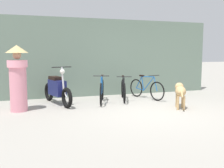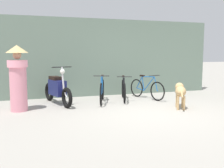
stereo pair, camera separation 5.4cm
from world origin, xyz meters
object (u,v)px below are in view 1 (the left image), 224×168
(stray_dog, at_px, (180,91))
(person_in_robes, at_px, (18,76))
(bicycle_2, at_px, (146,89))
(motorcycle, at_px, (57,89))
(bicycle_1, at_px, (123,90))
(bicycle_0, at_px, (102,91))

(stray_dog, relative_size, person_in_robes, 0.55)
(bicycle_2, height_order, motorcycle, motorcycle)
(motorcycle, xyz_separation_m, person_in_robes, (-1.06, -0.62, 0.48))
(motorcycle, bearing_deg, person_in_robes, -75.22)
(bicycle_1, xyz_separation_m, stray_dog, (1.01, -1.67, 0.14))
(bicycle_1, xyz_separation_m, bicycle_2, (0.80, -0.02, 0.01))
(bicycle_2, bearing_deg, stray_dog, -10.31)
(motorcycle, distance_m, person_in_robes, 1.32)
(stray_dog, distance_m, person_in_robes, 4.32)
(stray_dog, bearing_deg, bicycle_0, 77.67)
(bicycle_2, xyz_separation_m, person_in_robes, (-3.95, -0.62, 0.59))
(bicycle_1, bearing_deg, stray_dog, 49.26)
(bicycle_1, height_order, bicycle_2, bicycle_2)
(bicycle_0, xyz_separation_m, motorcycle, (-1.32, 0.16, 0.08))
(bicycle_1, distance_m, bicycle_2, 0.80)
(person_in_robes, bearing_deg, bicycle_1, -165.79)
(bicycle_1, bearing_deg, person_in_robes, -60.63)
(stray_dog, height_order, person_in_robes, person_in_robes)
(motorcycle, bearing_deg, stray_dog, 46.67)
(stray_dog, bearing_deg, motorcycle, 89.46)
(bicycle_0, xyz_separation_m, bicycle_2, (1.57, 0.16, -0.02))
(motorcycle, height_order, person_in_robes, person_in_robes)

